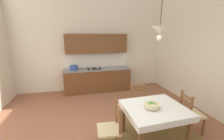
{
  "coord_description": "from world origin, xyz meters",
  "views": [
    {
      "loc": [
        -0.57,
        -2.54,
        2.15
      ],
      "look_at": [
        0.36,
        1.34,
        1.18
      ],
      "focal_mm": 22.87,
      "sensor_mm": 36.0,
      "label": 1
    }
  ],
  "objects_px": {
    "fruit_bowl": "(152,105)",
    "kitchen_cabinetry": "(97,69)",
    "dining_chair_kitchen_side": "(139,102)",
    "pendant_lamp": "(160,31)",
    "dining_chair_window_side": "(190,113)",
    "dining_table": "(154,113)",
    "dining_chair_tv_side": "(111,129)"
  },
  "relations": [
    {
      "from": "dining_table",
      "to": "dining_chair_kitchen_side",
      "type": "relative_size",
      "value": 1.33
    },
    {
      "from": "dining_chair_kitchen_side",
      "to": "pendant_lamp",
      "type": "relative_size",
      "value": 1.16
    },
    {
      "from": "dining_table",
      "to": "dining_chair_kitchen_side",
      "type": "height_order",
      "value": "dining_chair_kitchen_side"
    },
    {
      "from": "dining_table",
      "to": "dining_chair_window_side",
      "type": "relative_size",
      "value": 1.33
    },
    {
      "from": "dining_chair_tv_side",
      "to": "dining_table",
      "type": "bearing_deg",
      "value": 2.9
    },
    {
      "from": "dining_table",
      "to": "dining_chair_tv_side",
      "type": "xyz_separation_m",
      "value": [
        -0.92,
        -0.05,
        -0.18
      ]
    },
    {
      "from": "dining_chair_kitchen_side",
      "to": "kitchen_cabinetry",
      "type": "bearing_deg",
      "value": 110.12
    },
    {
      "from": "kitchen_cabinetry",
      "to": "fruit_bowl",
      "type": "distance_m",
      "value": 3.14
    },
    {
      "from": "fruit_bowl",
      "to": "kitchen_cabinetry",
      "type": "bearing_deg",
      "value": 102.1
    },
    {
      "from": "dining_table",
      "to": "dining_chair_tv_side",
      "type": "distance_m",
      "value": 0.94
    },
    {
      "from": "dining_chair_kitchen_side",
      "to": "pendant_lamp",
      "type": "xyz_separation_m",
      "value": [
        -0.01,
        -0.76,
        1.79
      ]
    },
    {
      "from": "dining_chair_tv_side",
      "to": "dining_chair_window_side",
      "type": "relative_size",
      "value": 1.0
    },
    {
      "from": "dining_chair_tv_side",
      "to": "pendant_lamp",
      "type": "relative_size",
      "value": 1.16
    },
    {
      "from": "dining_chair_kitchen_side",
      "to": "dining_chair_window_side",
      "type": "xyz_separation_m",
      "value": [
        0.89,
        -0.8,
        0.0
      ]
    },
    {
      "from": "fruit_bowl",
      "to": "dining_chair_kitchen_side",
      "type": "bearing_deg",
      "value": 80.93
    },
    {
      "from": "pendant_lamp",
      "to": "dining_chair_tv_side",
      "type": "bearing_deg",
      "value": -171.15
    },
    {
      "from": "kitchen_cabinetry",
      "to": "dining_chair_kitchen_side",
      "type": "height_order",
      "value": "kitchen_cabinetry"
    },
    {
      "from": "kitchen_cabinetry",
      "to": "pendant_lamp",
      "type": "xyz_separation_m",
      "value": [
        0.79,
        -2.95,
        1.38
      ]
    },
    {
      "from": "dining_chair_tv_side",
      "to": "dining_chair_window_side",
      "type": "distance_m",
      "value": 1.87
    },
    {
      "from": "dining_chair_window_side",
      "to": "pendant_lamp",
      "type": "height_order",
      "value": "pendant_lamp"
    },
    {
      "from": "kitchen_cabinetry",
      "to": "dining_table",
      "type": "distance_m",
      "value": 3.15
    },
    {
      "from": "kitchen_cabinetry",
      "to": "pendant_lamp",
      "type": "relative_size",
      "value": 3.17
    },
    {
      "from": "dining_chair_kitchen_side",
      "to": "dining_chair_window_side",
      "type": "relative_size",
      "value": 1.0
    },
    {
      "from": "dining_table",
      "to": "kitchen_cabinetry",
      "type": "bearing_deg",
      "value": 103.66
    },
    {
      "from": "kitchen_cabinetry",
      "to": "dining_chair_kitchen_side",
      "type": "bearing_deg",
      "value": -69.88
    },
    {
      "from": "dining_chair_window_side",
      "to": "dining_chair_kitchen_side",
      "type": "bearing_deg",
      "value": 137.81
    },
    {
      "from": "dining_chair_window_side",
      "to": "dining_table",
      "type": "bearing_deg",
      "value": -176.31
    },
    {
      "from": "kitchen_cabinetry",
      "to": "dining_chair_window_side",
      "type": "relative_size",
      "value": 2.74
    },
    {
      "from": "dining_table",
      "to": "dining_chair_window_side",
      "type": "xyz_separation_m",
      "value": [
        0.95,
        0.06,
        -0.18
      ]
    },
    {
      "from": "dining_chair_kitchen_side",
      "to": "dining_chair_window_side",
      "type": "bearing_deg",
      "value": -42.19
    },
    {
      "from": "dining_chair_tv_side",
      "to": "pendant_lamp",
      "type": "distance_m",
      "value": 2.04
    },
    {
      "from": "dining_chair_tv_side",
      "to": "dining_chair_kitchen_side",
      "type": "relative_size",
      "value": 1.0
    }
  ]
}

